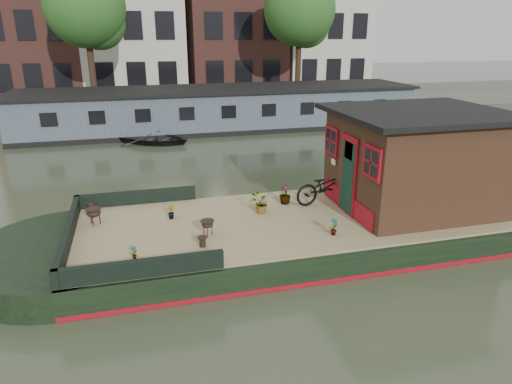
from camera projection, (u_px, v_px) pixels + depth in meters
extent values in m
plane|color=#353E27|center=(328.00, 238.00, 11.25)|extent=(120.00, 120.00, 0.00)
cube|color=black|center=(329.00, 227.00, 11.15)|extent=(12.00, 4.00, 0.60)
cylinder|color=black|center=(68.00, 257.00, 9.69)|extent=(4.00, 4.00, 0.60)
cube|color=maroon|center=(329.00, 236.00, 11.23)|extent=(12.02, 4.02, 0.10)
cube|color=tan|center=(330.00, 215.00, 11.05)|extent=(11.80, 3.80, 0.05)
cube|color=black|center=(69.00, 234.00, 9.54)|extent=(0.12, 4.00, 0.35)
cube|color=black|center=(137.00, 197.00, 11.63)|extent=(3.00, 0.12, 0.35)
cube|color=black|center=(141.00, 269.00, 8.13)|extent=(3.00, 0.12, 0.35)
cube|color=black|center=(415.00, 162.00, 11.19)|extent=(3.50, 3.00, 2.30)
cube|color=black|center=(421.00, 113.00, 10.79)|extent=(4.00, 3.50, 0.12)
cube|color=maroon|center=(348.00, 175.00, 10.82)|extent=(0.06, 0.80, 1.90)
cube|color=black|center=(347.00, 177.00, 10.83)|extent=(0.04, 0.64, 1.70)
cube|color=maroon|center=(372.00, 162.00, 9.67)|extent=(0.06, 0.72, 0.72)
cube|color=maroon|center=(332.00, 141.00, 11.58)|extent=(0.06, 0.72, 0.72)
imported|color=black|center=(326.00, 186.00, 11.62)|extent=(1.78, 0.85, 0.90)
imported|color=brown|center=(334.00, 226.00, 9.82)|extent=(0.26, 0.24, 0.41)
imported|color=brown|center=(171.00, 212.00, 10.72)|extent=(0.20, 0.22, 0.33)
imported|color=brown|center=(261.00, 203.00, 11.01)|extent=(0.53, 0.48, 0.50)
imported|color=brown|center=(285.00, 194.00, 11.63)|extent=(0.39, 0.39, 0.52)
imported|color=#9D362E|center=(134.00, 252.00, 8.80)|extent=(0.18, 0.18, 0.29)
cylinder|color=black|center=(91.00, 207.00, 11.19)|extent=(0.17, 0.17, 0.19)
cylinder|color=black|center=(203.00, 242.00, 9.33)|extent=(0.20, 0.20, 0.22)
imported|color=black|center=(155.00, 136.00, 20.75)|extent=(3.93, 3.61, 0.67)
cube|color=#4E5969|center=(221.00, 109.00, 23.68)|extent=(20.00, 4.00, 2.00)
cube|color=black|center=(221.00, 89.00, 23.33)|extent=(20.40, 4.40, 0.12)
cube|color=black|center=(221.00, 126.00, 23.97)|extent=(20.00, 4.05, 0.24)
cube|color=#47443F|center=(203.00, 102.00, 29.78)|extent=(60.00, 6.00, 0.90)
cylinder|color=#332316|center=(92.00, 67.00, 26.02)|extent=(0.36, 0.36, 4.00)
sphere|color=#204E1A|center=(85.00, 7.00, 24.96)|extent=(4.40, 4.40, 4.40)
sphere|color=#204E1A|center=(98.00, 23.00, 25.64)|extent=(3.00, 3.00, 3.00)
cylinder|color=#332316|center=(298.00, 63.00, 29.06)|extent=(0.36, 0.36, 4.00)
sphere|color=#204E1A|center=(300.00, 9.00, 28.00)|extent=(4.40, 4.40, 4.40)
sphere|color=#204E1A|center=(307.00, 23.00, 28.68)|extent=(3.00, 3.00, 3.00)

